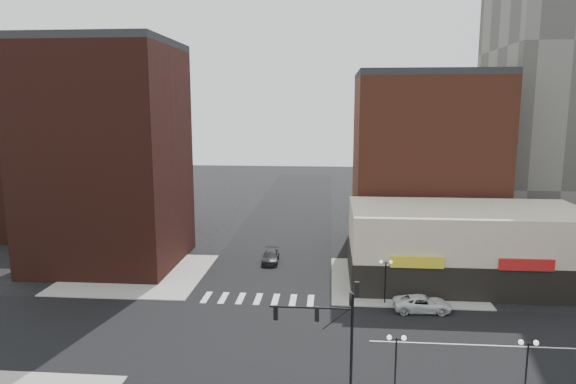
{
  "coord_description": "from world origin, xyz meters",
  "views": [
    {
      "loc": [
        6.72,
        -38.63,
        18.44
      ],
      "look_at": [
        3.03,
        5.63,
        11.0
      ],
      "focal_mm": 32.0,
      "sensor_mm": 36.0,
      "label": 1
    }
  ],
  "objects_px": {
    "street_lamp_se_a": "(396,350)",
    "street_lamp_ne": "(386,270)",
    "traffic_signal": "(336,322)",
    "white_suv": "(422,304)",
    "street_lamp_se_b": "(528,355)",
    "dark_sedan_north": "(271,257)"
  },
  "relations": [
    {
      "from": "street_lamp_ne",
      "to": "white_suv",
      "type": "bearing_deg",
      "value": -24.97
    },
    {
      "from": "street_lamp_se_b",
      "to": "street_lamp_ne",
      "type": "height_order",
      "value": "same"
    },
    {
      "from": "street_lamp_se_b",
      "to": "dark_sedan_north",
      "type": "distance_m",
      "value": 34.15
    },
    {
      "from": "street_lamp_se_a",
      "to": "street_lamp_se_b",
      "type": "height_order",
      "value": "same"
    },
    {
      "from": "traffic_signal",
      "to": "street_lamp_se_b",
      "type": "distance_m",
      "value": 11.88
    },
    {
      "from": "white_suv",
      "to": "dark_sedan_north",
      "type": "height_order",
      "value": "white_suv"
    },
    {
      "from": "traffic_signal",
      "to": "dark_sedan_north",
      "type": "distance_m",
      "value": 29.21
    },
    {
      "from": "street_lamp_se_a",
      "to": "street_lamp_ne",
      "type": "height_order",
      "value": "same"
    },
    {
      "from": "traffic_signal",
      "to": "street_lamp_ne",
      "type": "xyz_separation_m",
      "value": [
        4.76,
        15.83,
        -1.67
      ]
    },
    {
      "from": "street_lamp_ne",
      "to": "dark_sedan_north",
      "type": "bearing_deg",
      "value": 135.44
    },
    {
      "from": "traffic_signal",
      "to": "street_lamp_ne",
      "type": "height_order",
      "value": "traffic_signal"
    },
    {
      "from": "street_lamp_se_b",
      "to": "dark_sedan_north",
      "type": "relative_size",
      "value": 0.88
    },
    {
      "from": "street_lamp_se_b",
      "to": "white_suv",
      "type": "relative_size",
      "value": 0.8
    },
    {
      "from": "street_lamp_se_a",
      "to": "street_lamp_ne",
      "type": "xyz_separation_m",
      "value": [
        1.0,
        16.0,
        0.0
      ]
    },
    {
      "from": "street_lamp_ne",
      "to": "white_suv",
      "type": "height_order",
      "value": "street_lamp_ne"
    },
    {
      "from": "street_lamp_ne",
      "to": "white_suv",
      "type": "xyz_separation_m",
      "value": [
        3.22,
        -1.5,
        -2.57
      ]
    },
    {
      "from": "white_suv",
      "to": "dark_sedan_north",
      "type": "bearing_deg",
      "value": 46.7
    },
    {
      "from": "dark_sedan_north",
      "to": "street_lamp_se_b",
      "type": "bearing_deg",
      "value": -57.56
    },
    {
      "from": "traffic_signal",
      "to": "street_lamp_se_a",
      "type": "xyz_separation_m",
      "value": [
        3.76,
        -0.17,
        -1.67
      ]
    },
    {
      "from": "street_lamp_se_b",
      "to": "dark_sedan_north",
      "type": "height_order",
      "value": "street_lamp_se_b"
    },
    {
      "from": "traffic_signal",
      "to": "white_suv",
      "type": "height_order",
      "value": "traffic_signal"
    },
    {
      "from": "street_lamp_se_b",
      "to": "dark_sedan_north",
      "type": "bearing_deg",
      "value": 124.45
    }
  ]
}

